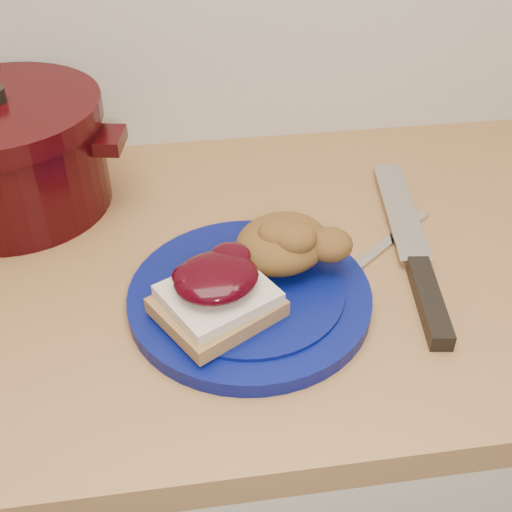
{
  "coord_description": "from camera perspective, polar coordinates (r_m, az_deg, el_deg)",
  "views": [
    {
      "loc": [
        -0.02,
        0.89,
        1.39
      ],
      "look_at": [
        0.06,
        1.44,
        0.95
      ],
      "focal_mm": 45.0,
      "sensor_mm": 36.0,
      "label": 1
    }
  ],
  "objects": [
    {
      "name": "chef_knife",
      "position": [
        0.76,
        14.4,
        -1.45
      ],
      "size": [
        0.08,
        0.36,
        0.02
      ],
      "rotation": [
        0.0,
        0.0,
        1.43
      ],
      "color": "black",
      "rests_on": "wood_countertop"
    },
    {
      "name": "base_cabinet",
      "position": [
        1.13,
        -3.85,
        -19.24
      ],
      "size": [
        4.0,
        0.6,
        0.86
      ],
      "primitive_type": "cube",
      "color": "beige",
      "rests_on": "floor"
    },
    {
      "name": "sandwich",
      "position": [
        0.66,
        -3.5,
        -3.3
      ],
      "size": [
        0.15,
        0.14,
        0.06
      ],
      "rotation": [
        0.0,
        0.0,
        0.43
      ],
      "color": "olive",
      "rests_on": "plate"
    },
    {
      "name": "dutch_oven",
      "position": [
        0.9,
        -21.12,
        8.46
      ],
      "size": [
        0.31,
        0.3,
        0.16
      ],
      "rotation": [
        0.0,
        0.0,
        -0.19
      ],
      "color": "black",
      "rests_on": "wood_countertop"
    },
    {
      "name": "plate",
      "position": [
        0.71,
        -0.57,
        -3.65
      ],
      "size": [
        0.36,
        0.36,
        0.02
      ],
      "primitive_type": "cylinder",
      "rotation": [
        0.0,
        0.0,
        0.43
      ],
      "color": "#060D55",
      "rests_on": "wood_countertop"
    },
    {
      "name": "butter_knife",
      "position": [
        0.82,
        11.95,
        1.5
      ],
      "size": [
        0.13,
        0.11,
        0.0
      ],
      "primitive_type": "cube",
      "rotation": [
        0.0,
        0.0,
        0.68
      ],
      "color": "silver",
      "rests_on": "wood_countertop"
    },
    {
      "name": "stuffing_mound",
      "position": [
        0.72,
        2.31,
        1.13
      ],
      "size": [
        0.14,
        0.13,
        0.05
      ],
      "primitive_type": "ellipsoid",
      "rotation": [
        0.0,
        0.0,
        0.43
      ],
      "color": "brown",
      "rests_on": "plate"
    }
  ]
}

